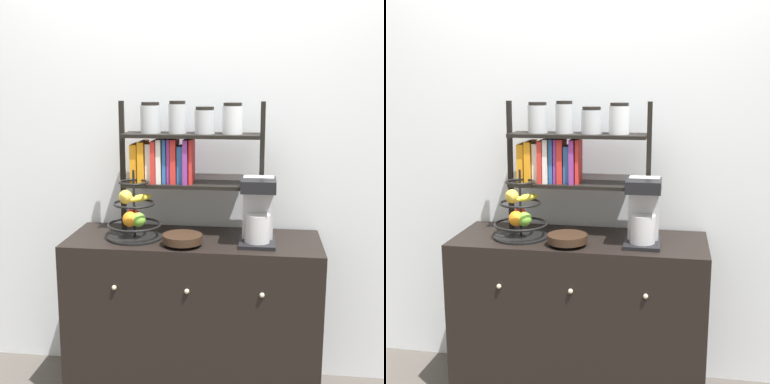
# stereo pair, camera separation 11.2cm
# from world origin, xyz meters

# --- Properties ---
(wall_back) EXTENTS (7.00, 0.05, 2.60)m
(wall_back) POSITION_xyz_m (0.00, 0.52, 1.30)
(wall_back) COLOR silver
(wall_back) RESTS_ON ground_plane
(sideboard) EXTENTS (1.28, 0.50, 0.85)m
(sideboard) POSITION_xyz_m (0.00, 0.24, 0.43)
(sideboard) COLOR black
(sideboard) RESTS_ON ground_plane
(coffee_maker) EXTENTS (0.17, 0.22, 0.32)m
(coffee_maker) POSITION_xyz_m (0.32, 0.20, 1.01)
(coffee_maker) COLOR black
(coffee_maker) RESTS_ON sideboard
(fruit_stand) EXTENTS (0.28, 0.28, 0.35)m
(fruit_stand) POSITION_xyz_m (-0.30, 0.20, 0.97)
(fruit_stand) COLOR black
(fruit_stand) RESTS_ON sideboard
(wooden_bowl) EXTENTS (0.19, 0.19, 0.06)m
(wooden_bowl) POSITION_xyz_m (-0.04, 0.11, 0.89)
(wooden_bowl) COLOR black
(wooden_bowl) RESTS_ON sideboard
(shelf_hutch) EXTENTS (0.74, 0.20, 0.68)m
(shelf_hutch) POSITION_xyz_m (-0.09, 0.34, 1.29)
(shelf_hutch) COLOR black
(shelf_hutch) RESTS_ON sideboard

